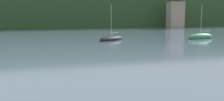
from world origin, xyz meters
TOP-DOWN VIEW (x-y plane):
  - wooded_hillside at (-4.03, 129.03)m, footprint 352.00×44.91m
  - shore_building_westcentral at (39.71, 97.09)m, footprint 5.52×3.77m
  - sailboat_far_2 at (6.50, 62.86)m, footprint 6.05×4.84m
  - sailboat_far_4 at (24.56, 61.14)m, footprint 6.60×3.33m

SIDE VIEW (x-z plane):
  - sailboat_far_2 at x=6.50m, z-range -3.20..3.77m
  - sailboat_far_4 at x=24.56m, z-range -3.20..3.89m
  - shore_building_westcentral at x=39.71m, z-range -0.14..10.63m
  - wooded_hillside at x=-4.03m, z-range -9.03..20.05m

